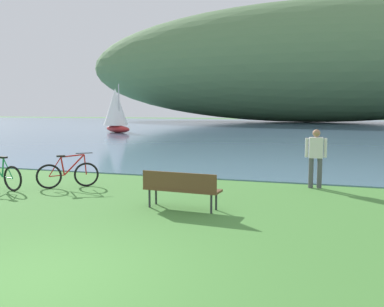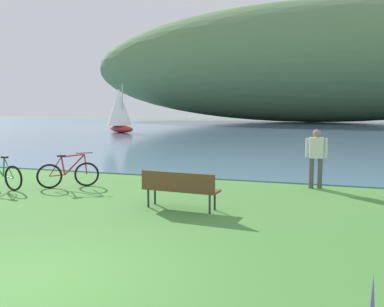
{
  "view_description": "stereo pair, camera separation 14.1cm",
  "coord_description": "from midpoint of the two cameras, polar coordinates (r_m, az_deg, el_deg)",
  "views": [
    {
      "loc": [
        3.58,
        -4.3,
        2.29
      ],
      "look_at": [
        -0.01,
        7.06,
        1.0
      ],
      "focal_mm": 38.48,
      "sensor_mm": 36.0,
      "label": 1
    },
    {
      "loc": [
        3.72,
        -4.26,
        2.29
      ],
      "look_at": [
        -0.01,
        7.06,
        1.0
      ],
      "focal_mm": 38.48,
      "sensor_mm": 36.0,
      "label": 2
    }
  ],
  "objects": [
    {
      "name": "ground_plane",
      "position": [
        6.07,
        -22.08,
        -16.43
      ],
      "size": [
        200.0,
        200.0,
        0.0
      ],
      "primitive_type": "plane",
      "color": "#478438"
    },
    {
      "name": "bay_water",
      "position": [
        53.02,
        13.63,
        3.54
      ],
      "size": [
        180.0,
        80.0,
        0.04
      ],
      "primitive_type": "cube",
      "color": "#5B7F9E",
      "rests_on": "ground"
    },
    {
      "name": "distant_hillside",
      "position": [
        75.73,
        15.77,
        12.01
      ],
      "size": [
        82.34,
        28.0,
        20.52
      ],
      "primitive_type": "ellipsoid",
      "color": "#567A4C",
      "rests_on": "bay_water"
    },
    {
      "name": "park_bench_near_camera",
      "position": [
        9.41,
        -1.97,
        -4.66
      ],
      "size": [
        1.83,
        0.62,
        0.88
      ],
      "color": "brown",
      "rests_on": "ground"
    },
    {
      "name": "bicycle_leaning_near_bench",
      "position": [
        12.56,
        -17.11,
        -2.76
      ],
      "size": [
        1.44,
        1.13,
        1.01
      ],
      "color": "black",
      "rests_on": "ground"
    },
    {
      "name": "bicycle_beside_path",
      "position": [
        12.97,
        -25.36,
        -2.81
      ],
      "size": [
        1.75,
        0.36,
        1.01
      ],
      "color": "black",
      "rests_on": "ground"
    },
    {
      "name": "person_at_shoreline",
      "position": [
        12.39,
        16.47,
        -0.15
      ],
      "size": [
        0.61,
        0.26,
        1.71
      ],
      "color": "#4C4C51",
      "rests_on": "ground"
    },
    {
      "name": "sailboat_mid_bay",
      "position": [
        40.65,
        -10.62,
        5.97
      ],
      "size": [
        3.94,
        3.35,
        4.65
      ],
      "color": "#B22323",
      "rests_on": "bay_water"
    }
  ]
}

